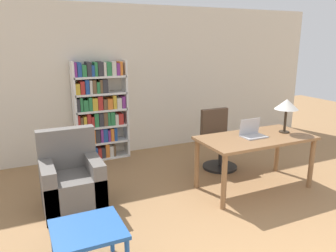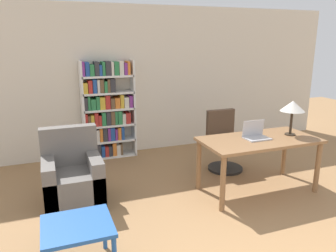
{
  "view_description": "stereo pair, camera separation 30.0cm",
  "coord_description": "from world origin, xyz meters",
  "px_view_note": "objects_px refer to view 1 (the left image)",
  "views": [
    {
      "loc": [
        -2.03,
        -1.26,
        2.09
      ],
      "look_at": [
        -0.32,
        2.41,
        1.02
      ],
      "focal_mm": 35.0,
      "sensor_mm": 36.0,
      "label": 1
    },
    {
      "loc": [
        -1.75,
        -1.38,
        2.09
      ],
      "look_at": [
        -0.32,
        2.41,
        1.02
      ],
      "focal_mm": 35.0,
      "sensor_mm": 36.0,
      "label": 2
    }
  ],
  "objects_px": {
    "laptop": "(252,133)",
    "desk": "(255,144)",
    "table_lamp": "(287,105)",
    "office_chair": "(218,142)",
    "bookshelf": "(99,112)",
    "side_table_blue": "(88,234)",
    "armchair": "(72,183)"
  },
  "relations": [
    {
      "from": "armchair",
      "to": "bookshelf",
      "type": "relative_size",
      "value": 0.56
    },
    {
      "from": "office_chair",
      "to": "armchair",
      "type": "relative_size",
      "value": 0.99
    },
    {
      "from": "laptop",
      "to": "office_chair",
      "type": "relative_size",
      "value": 0.35
    },
    {
      "from": "laptop",
      "to": "desk",
      "type": "bearing_deg",
      "value": -43.35
    },
    {
      "from": "office_chair",
      "to": "side_table_blue",
      "type": "relative_size",
      "value": 1.56
    },
    {
      "from": "laptop",
      "to": "armchair",
      "type": "height_order",
      "value": "laptop"
    },
    {
      "from": "office_chair",
      "to": "bookshelf",
      "type": "xyz_separation_m",
      "value": [
        -1.7,
        1.23,
        0.43
      ]
    },
    {
      "from": "table_lamp",
      "to": "office_chair",
      "type": "relative_size",
      "value": 0.51
    },
    {
      "from": "side_table_blue",
      "to": "desk",
      "type": "bearing_deg",
      "value": 18.36
    },
    {
      "from": "laptop",
      "to": "armchair",
      "type": "xyz_separation_m",
      "value": [
        -2.43,
        0.49,
        -0.5
      ]
    },
    {
      "from": "armchair",
      "to": "bookshelf",
      "type": "distance_m",
      "value": 1.85
    },
    {
      "from": "table_lamp",
      "to": "side_table_blue",
      "type": "relative_size",
      "value": 0.79
    },
    {
      "from": "bookshelf",
      "to": "laptop",
      "type": "bearing_deg",
      "value": -51.39
    },
    {
      "from": "desk",
      "to": "armchair",
      "type": "height_order",
      "value": "armchair"
    },
    {
      "from": "office_chair",
      "to": "armchair",
      "type": "distance_m",
      "value": 2.49
    },
    {
      "from": "armchair",
      "to": "office_chair",
      "type": "bearing_deg",
      "value": 8.62
    },
    {
      "from": "desk",
      "to": "office_chair",
      "type": "relative_size",
      "value": 1.67
    },
    {
      "from": "office_chair",
      "to": "armchair",
      "type": "height_order",
      "value": "armchair"
    },
    {
      "from": "desk",
      "to": "bookshelf",
      "type": "bearing_deg",
      "value": 128.77
    },
    {
      "from": "desk",
      "to": "side_table_blue",
      "type": "height_order",
      "value": "desk"
    },
    {
      "from": "side_table_blue",
      "to": "armchair",
      "type": "bearing_deg",
      "value": 86.99
    },
    {
      "from": "bookshelf",
      "to": "armchair",
      "type": "bearing_deg",
      "value": -115.31
    },
    {
      "from": "table_lamp",
      "to": "office_chair",
      "type": "height_order",
      "value": "table_lamp"
    },
    {
      "from": "desk",
      "to": "side_table_blue",
      "type": "relative_size",
      "value": 2.59
    },
    {
      "from": "desk",
      "to": "armchair",
      "type": "bearing_deg",
      "value": 167.85
    },
    {
      "from": "desk",
      "to": "side_table_blue",
      "type": "bearing_deg",
      "value": -161.64
    },
    {
      "from": "laptop",
      "to": "bookshelf",
      "type": "bearing_deg",
      "value": 128.61
    },
    {
      "from": "armchair",
      "to": "table_lamp",
      "type": "bearing_deg",
      "value": -9.92
    },
    {
      "from": "desk",
      "to": "armchair",
      "type": "distance_m",
      "value": 2.55
    },
    {
      "from": "laptop",
      "to": "side_table_blue",
      "type": "bearing_deg",
      "value": -160.6
    },
    {
      "from": "armchair",
      "to": "side_table_blue",
      "type": "bearing_deg",
      "value": -93.01
    },
    {
      "from": "office_chair",
      "to": "bookshelf",
      "type": "bearing_deg",
      "value": 144.14
    }
  ]
}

